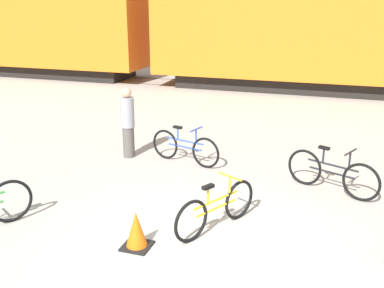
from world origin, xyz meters
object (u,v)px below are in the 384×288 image
(person_in_grey, at_px, (128,122))
(bicycle_black, at_px, (332,173))
(traffic_cone, at_px, (136,231))
(bicycle_blue, at_px, (185,147))
(freight_train, at_px, (304,20))
(bicycle_yellow, at_px, (216,208))

(person_in_grey, bearing_deg, bicycle_black, 0.04)
(bicycle_black, height_order, traffic_cone, bicycle_black)
(bicycle_blue, xyz_separation_m, traffic_cone, (0.49, -3.51, -0.10))
(bicycle_black, bearing_deg, bicycle_blue, 168.46)
(person_in_grey, relative_size, traffic_cone, 2.87)
(freight_train, height_order, bicycle_yellow, freight_train)
(bicycle_yellow, height_order, traffic_cone, bicycle_yellow)
(bicycle_yellow, height_order, bicycle_black, bicycle_black)
(freight_train, xyz_separation_m, bicycle_yellow, (-0.10, -11.86, -2.31))
(bicycle_yellow, relative_size, traffic_cone, 2.80)
(bicycle_black, distance_m, traffic_cone, 3.86)
(bicycle_yellow, relative_size, bicycle_black, 0.93)
(bicycle_yellow, xyz_separation_m, bicycle_black, (1.62, 2.02, 0.02))
(bicycle_black, relative_size, traffic_cone, 3.02)
(traffic_cone, bearing_deg, bicycle_yellow, 42.79)
(bicycle_blue, distance_m, traffic_cone, 3.54)
(freight_train, distance_m, bicycle_yellow, 12.08)
(bicycle_blue, height_order, person_in_grey, person_in_grey)
(bicycle_blue, relative_size, person_in_grey, 1.06)
(bicycle_yellow, distance_m, bicycle_blue, 3.00)
(traffic_cone, bearing_deg, bicycle_blue, 97.96)
(bicycle_blue, distance_m, person_in_grey, 1.41)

